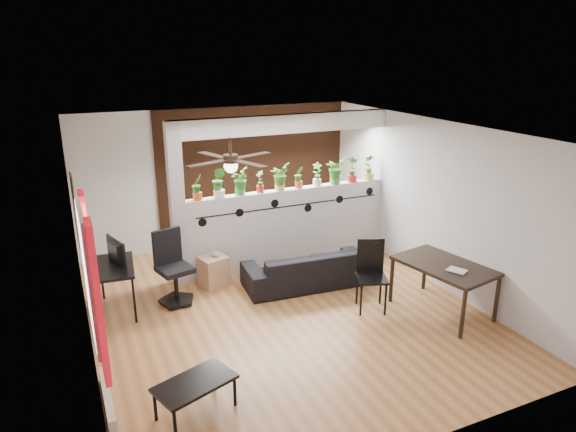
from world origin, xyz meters
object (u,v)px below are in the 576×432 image
at_px(potted_plant_0, 197,186).
at_px(cup, 216,254).
at_px(potted_plant_3, 260,181).
at_px(potted_plant_8, 352,168).
at_px(potted_plant_6, 317,173).
at_px(folding_chair, 371,268).
at_px(potted_plant_5, 299,176).
at_px(potted_plant_2, 240,181).
at_px(potted_plant_4, 280,176).
at_px(cube_shelf, 214,271).
at_px(office_chair, 173,272).
at_px(ceiling_fan, 231,161).
at_px(coffee_table, 195,385).
at_px(potted_plant_9, 369,166).
at_px(potted_plant_1, 219,182).
at_px(dining_table, 444,269).
at_px(potted_plant_7, 335,169).
at_px(sofa, 307,268).
at_px(computer_desk, 115,270).

relative_size(potted_plant_0, cup, 3.34).
xyz_separation_m(potted_plant_3, potted_plant_8, (1.76, -0.00, 0.05)).
relative_size(potted_plant_6, folding_chair, 0.40).
distance_m(potted_plant_3, potted_plant_5, 0.70).
height_order(potted_plant_8, cup, potted_plant_8).
relative_size(potted_plant_5, potted_plant_6, 0.93).
height_order(potted_plant_2, potted_plant_4, potted_plant_4).
bearing_deg(cube_shelf, potted_plant_3, 4.44).
xyz_separation_m(potted_plant_3, folding_chair, (0.93, -1.95, -0.94)).
relative_size(cube_shelf, office_chair, 0.45).
bearing_deg(ceiling_fan, potted_plant_2, 68.14).
xyz_separation_m(cube_shelf, office_chair, (-0.69, -0.28, 0.23)).
distance_m(ceiling_fan, potted_plant_4, 2.41).
distance_m(potted_plant_2, coffee_table, 3.79).
xyz_separation_m(cube_shelf, coffee_table, (-1.04, -2.84, 0.09)).
height_order(potted_plant_2, potted_plant_3, potted_plant_2).
bearing_deg(potted_plant_0, potted_plant_9, 0.00).
distance_m(potted_plant_1, potted_plant_9, 2.81).
distance_m(ceiling_fan, coffee_table, 2.58).
relative_size(potted_plant_4, cube_shelf, 0.94).
relative_size(potted_plant_5, potted_plant_8, 0.83).
height_order(potted_plant_9, cup, potted_plant_9).
bearing_deg(potted_plant_2, potted_plant_0, 180.00).
xyz_separation_m(potted_plant_4, cup, (-1.25, -0.34, -1.05)).
relative_size(potted_plant_9, cube_shelf, 0.95).
relative_size(potted_plant_1, coffee_table, 0.53).
bearing_deg(dining_table, potted_plant_2, 130.53).
bearing_deg(potted_plant_7, potted_plant_3, 180.00).
xyz_separation_m(potted_plant_1, folding_chair, (1.63, -1.95, -1.00)).
bearing_deg(ceiling_fan, cube_shelf, 85.15).
relative_size(potted_plant_9, sofa, 0.25).
height_order(potted_plant_1, computer_desk, potted_plant_1).
bearing_deg(potted_plant_4, coffee_table, -126.30).
bearing_deg(potted_plant_4, dining_table, -60.15).
bearing_deg(cup, potted_plant_5, 11.99).
relative_size(potted_plant_1, potted_plant_4, 1.05).
distance_m(sofa, coffee_table, 3.30).
bearing_deg(cup, office_chair, -159.05).
relative_size(cup, office_chair, 0.11).
distance_m(potted_plant_6, potted_plant_8, 0.70).
distance_m(potted_plant_1, potted_plant_6, 1.76).
relative_size(potted_plant_2, potted_plant_4, 0.97).
relative_size(potted_plant_4, potted_plant_5, 1.21).
bearing_deg(potted_plant_1, potted_plant_9, 0.00).
relative_size(potted_plant_2, potted_plant_3, 1.21).
xyz_separation_m(potted_plant_8, computer_desk, (-4.19, -0.56, -0.96)).
xyz_separation_m(potted_plant_5, cup, (-1.60, -0.34, -1.01)).
height_order(potted_plant_3, office_chair, potted_plant_3).
bearing_deg(sofa, potted_plant_6, -120.39).
bearing_deg(coffee_table, ceiling_fan, 56.55).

